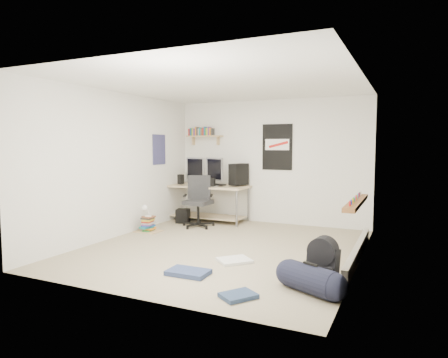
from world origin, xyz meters
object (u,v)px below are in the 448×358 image
at_px(duffel_bag, 310,280).
at_px(book_stack, 148,224).
at_px(office_chair, 198,202).
at_px(backpack, 323,267).
at_px(desk, 208,204).

height_order(duffel_bag, book_stack, duffel_bag).
bearing_deg(office_chair, backpack, -61.11).
height_order(backpack, book_stack, backpack).
xyz_separation_m(office_chair, book_stack, (-0.62, -0.78, -0.34)).
xyz_separation_m(backpack, duffel_bag, (-0.06, -0.34, -0.06)).
distance_m(duffel_bag, book_stack, 3.85).
bearing_deg(office_chair, desk, 76.88).
xyz_separation_m(duffel_bag, book_stack, (-3.41, 1.79, 0.01)).
xyz_separation_m(backpack, book_stack, (-3.47, 1.45, -0.05)).
bearing_deg(desk, office_chair, -71.15).
height_order(office_chair, duffel_bag, office_chair).
bearing_deg(backpack, desk, 143.23).
bearing_deg(office_chair, book_stack, -151.61).
distance_m(desk, book_stack, 1.51).
bearing_deg(duffel_bag, backpack, 104.72).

